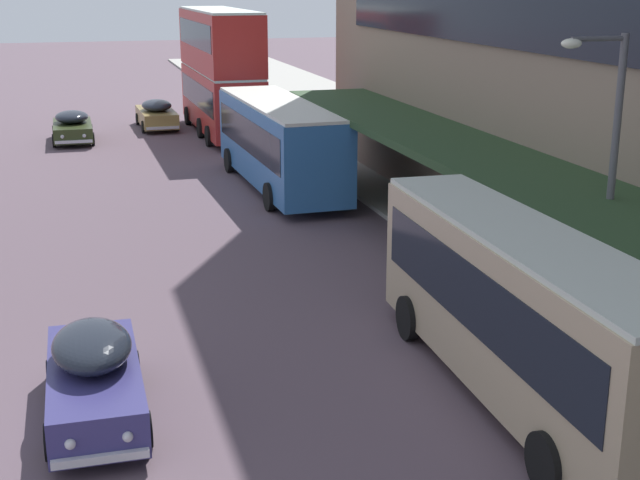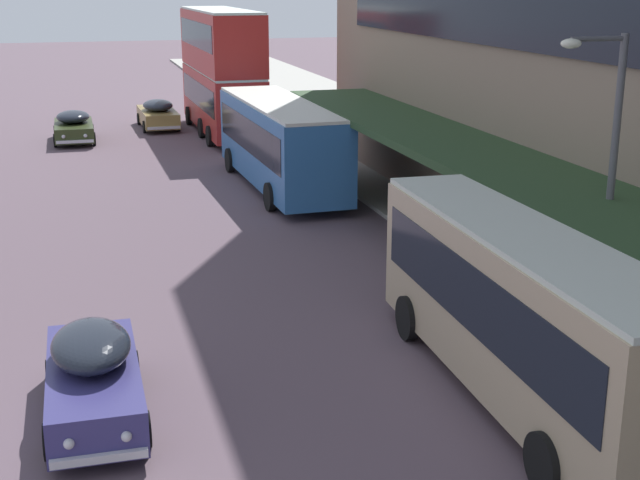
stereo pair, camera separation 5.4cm
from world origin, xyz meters
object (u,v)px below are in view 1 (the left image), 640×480
Objects in this scene: sedan_oncoming_rear at (94,375)px; sedan_oncoming_front at (157,114)px; transit_bus_kerbside_rear at (220,68)px; sedan_lead_near at (72,127)px; transit_bus_kerbside_front at (534,304)px; transit_bus_kerbside_far at (280,139)px; street_lamp at (605,169)px.

sedan_oncoming_front is at bearing 82.10° from sedan_oncoming_rear.
sedan_oncoming_front is (4.57, 32.93, -0.04)m from sedan_oncoming_rear.
transit_bus_kerbside_rear reaches higher than sedan_lead_near.
sedan_lead_near is at bearing 104.12° from transit_bus_kerbside_front.
sedan_oncoming_rear is 1.04× the size of sedan_lead_near.
sedan_oncoming_rear is (-7.62, -17.17, -1.10)m from transit_bus_kerbside_far.
sedan_oncoming_front is 33.37m from street_lamp.
transit_bus_kerbside_rear is 2.35× the size of sedan_oncoming_rear.
sedan_lead_near is (-7.91, 31.45, -1.18)m from transit_bus_kerbside_front.
transit_bus_kerbside_front is 18.70m from transit_bus_kerbside_far.
transit_bus_kerbside_front reaches higher than sedan_lead_near.
sedan_oncoming_rear is at bearing -178.61° from street_lamp.
transit_bus_kerbside_front reaches higher than sedan_oncoming_front.
transit_bus_kerbside_rear is (-0.42, 31.63, 1.47)m from transit_bus_kerbside_front.
transit_bus_kerbside_front is at bearing -144.26° from street_lamp.
sedan_oncoming_rear reaches higher than sedan_lead_near.
transit_bus_kerbside_rear is 13.02m from transit_bus_kerbside_far.
transit_bus_kerbside_front is 0.94× the size of transit_bus_kerbside_far.
transit_bus_kerbside_far is (-0.43, 18.70, -0.01)m from transit_bus_kerbside_front.
street_lamp is at bearing 1.39° from sedan_oncoming_rear.
transit_bus_kerbside_rear is at bearing 95.54° from street_lamp.
transit_bus_kerbside_far is at bearing 99.73° from street_lamp.
sedan_oncoming_front is 0.73× the size of street_lamp.
sedan_lead_near is 0.66× the size of street_lamp.
transit_bus_kerbside_front is at bearing -75.88° from sedan_lead_near.
sedan_oncoming_front is at bearing 137.28° from transit_bus_kerbside_rear.
sedan_oncoming_rear is at bearing -97.90° from sedan_oncoming_front.
transit_bus_kerbside_far is (-0.01, -12.94, -1.48)m from transit_bus_kerbside_rear.
street_lamp reaches higher than sedan_oncoming_front.
sedan_oncoming_front is at bearing 95.76° from transit_bus_kerbside_front.
transit_bus_kerbside_front is 31.67m from transit_bus_kerbside_rear.
street_lamp is at bearing 35.74° from transit_bus_kerbside_front.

